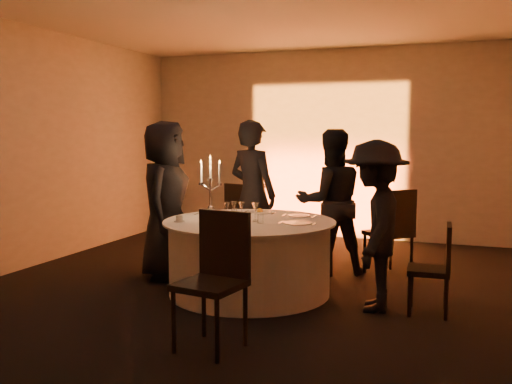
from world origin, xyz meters
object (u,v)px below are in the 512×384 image
(banquet_table, at_px, (249,257))
(guest_back_right, at_px, (331,202))
(chair_back_left, at_px, (244,217))
(chair_front, at_px, (216,271))
(chair_left, at_px, (162,224))
(guest_left, at_px, (165,200))
(chair_right, at_px, (437,264))
(guest_right, at_px, (375,225))
(candelabra, at_px, (211,194))
(coffee_cup, at_px, (179,219))
(guest_back_left, at_px, (253,195))
(chair_back_right, at_px, (393,227))

(banquet_table, bearing_deg, guest_back_right, 60.86)
(chair_back_left, bearing_deg, chair_front, 128.73)
(chair_left, bearing_deg, guest_left, -173.39)
(chair_right, bearing_deg, guest_left, -98.53)
(guest_back_right, distance_m, guest_right, 1.40)
(chair_left, height_order, chair_right, chair_left)
(chair_front, bearing_deg, chair_left, 138.16)
(guest_right, bearing_deg, chair_front, -41.56)
(chair_left, height_order, chair_back_left, chair_back_left)
(chair_back_left, bearing_deg, candelabra, 114.51)
(guest_right, bearing_deg, candelabra, -105.34)
(chair_back_left, bearing_deg, chair_right, 170.93)
(chair_right, xyz_separation_m, guest_left, (-3.03, 0.34, 0.44))
(guest_back_right, relative_size, guest_right, 1.06)
(coffee_cup, bearing_deg, banquet_table, 26.75)
(chair_front, distance_m, guest_right, 1.73)
(chair_right, bearing_deg, chair_front, -50.42)
(chair_front, relative_size, guest_back_right, 0.62)
(chair_left, height_order, chair_front, chair_front)
(chair_right, bearing_deg, chair_left, -104.93)
(guest_left, relative_size, guest_back_left, 0.99)
(chair_back_left, bearing_deg, guest_back_left, 148.30)
(coffee_cup, xyz_separation_m, candelabra, (0.10, 0.56, 0.20))
(guest_back_left, bearing_deg, guest_back_right, -159.77)
(chair_left, relative_size, chair_front, 0.91)
(chair_left, bearing_deg, chair_back_right, -106.80)
(chair_left, xyz_separation_m, guest_right, (2.74, -0.79, 0.26))
(chair_back_left, bearing_deg, chair_left, 62.84)
(chair_front, distance_m, coffee_cup, 1.51)
(banquet_table, distance_m, guest_back_left, 1.26)
(banquet_table, xyz_separation_m, candelabra, (-0.55, 0.23, 0.62))
(chair_right, relative_size, guest_left, 0.47)
(chair_back_left, bearing_deg, guest_left, 86.18)
(chair_back_right, height_order, guest_back_right, guest_back_right)
(guest_left, bearing_deg, banquet_table, -116.39)
(chair_right, xyz_separation_m, guest_right, (-0.57, -0.05, 0.34))
(guest_left, relative_size, candelabra, 2.72)
(chair_left, relative_size, chair_back_left, 0.95)
(candelabra, bearing_deg, chair_right, -6.99)
(chair_back_left, distance_m, guest_right, 2.46)
(chair_back_left, height_order, guest_right, guest_right)
(chair_front, bearing_deg, guest_back_right, 92.65)
(guest_right, bearing_deg, guest_back_left, -130.14)
(guest_left, distance_m, guest_right, 2.49)
(guest_back_right, bearing_deg, chair_front, 53.71)
(banquet_table, bearing_deg, guest_left, 166.81)
(chair_back_right, relative_size, guest_right, 0.64)
(chair_left, height_order, chair_back_right, chair_back_right)
(chair_back_right, distance_m, guest_left, 2.67)
(chair_right, distance_m, guest_back_right, 1.77)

